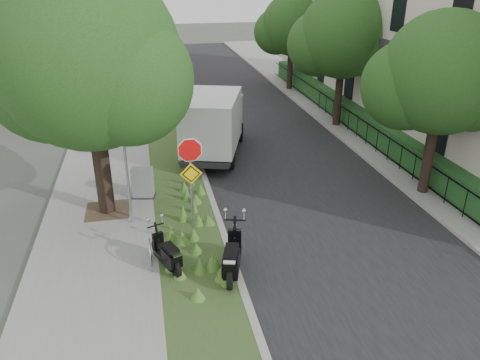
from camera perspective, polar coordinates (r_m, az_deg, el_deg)
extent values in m
plane|color=#4C5147|center=(13.88, 0.47, -7.90)|extent=(120.00, 120.00, 0.00)
cube|color=gray|center=(22.74, -15.61, 4.64)|extent=(3.50, 60.00, 0.12)
cube|color=#2C4E21|center=(22.70, -8.67, 5.25)|extent=(2.00, 60.00, 0.12)
cube|color=#9E9991|center=(22.76, -6.15, 5.46)|extent=(0.20, 60.00, 0.13)
cube|color=black|center=(23.36, 2.46, 5.92)|extent=(7.00, 60.00, 0.01)
cube|color=#9E9991|center=(24.40, 10.51, 6.50)|extent=(0.20, 60.00, 0.13)
cube|color=gray|center=(25.08, 14.14, 6.64)|extent=(3.20, 60.00, 0.12)
cylinder|color=black|center=(15.19, -16.78, 3.90)|extent=(0.52, 0.52, 4.48)
sphere|color=#194517|center=(14.51, -18.10, 14.00)|extent=(5.40, 5.40, 5.40)
sphere|color=#194517|center=(15.59, -22.04, 11.55)|extent=(4.05, 4.05, 4.05)
sphere|color=#194517|center=(13.88, -13.54, 11.79)|extent=(3.78, 3.78, 3.78)
cube|color=#473828|center=(16.08, -15.83, -3.56)|extent=(1.40, 1.40, 0.01)
cylinder|color=#A5A8AD|center=(14.29, -13.73, 1.92)|extent=(0.08, 0.08, 4.00)
torus|color=#A5A8AD|center=(12.87, -10.90, -8.61)|extent=(0.05, 0.77, 0.77)
cube|color=#A5A8AD|center=(12.77, -10.71, -10.83)|extent=(0.06, 0.06, 0.04)
cube|color=#A5A8AD|center=(13.37, -10.83, -9.07)|extent=(0.06, 0.06, 0.04)
cylinder|color=#A5A8AD|center=(13.42, -5.90, -1.32)|extent=(0.07, 0.07, 3.00)
cylinder|color=red|center=(12.90, -6.13, 3.62)|extent=(0.86, 0.03, 0.86)
cylinder|color=white|center=(12.91, -6.13, 3.65)|extent=(0.94, 0.02, 0.94)
cube|color=yellow|center=(13.16, -5.99, 0.78)|extent=(0.64, 0.03, 0.64)
cube|color=black|center=(24.39, 12.23, 8.81)|extent=(0.04, 24.00, 0.04)
cube|color=black|center=(24.61, 12.07, 7.02)|extent=(0.04, 24.00, 0.04)
cylinder|color=black|center=(24.51, 12.14, 7.80)|extent=(0.03, 0.03, 1.00)
cube|color=#17421F|center=(24.78, 13.65, 7.96)|extent=(1.00, 24.00, 1.10)
cube|color=beige|center=(25.85, 21.93, 15.18)|extent=(7.00, 26.00, 8.00)
cube|color=#2D2D33|center=(24.07, 14.64, 16.26)|extent=(0.25, 26.00, 0.60)
cube|color=maroon|center=(34.34, -24.61, 16.67)|extent=(9.00, 10.00, 8.00)
cylinder|color=black|center=(17.34, 22.28, 4.43)|extent=(0.36, 0.36, 3.81)
sphere|color=#194517|center=(16.76, 23.55, 11.86)|extent=(4.00, 4.00, 4.00)
sphere|color=#194517|center=(16.87, 19.57, 10.79)|extent=(3.00, 3.00, 3.00)
sphere|color=#194517|center=(16.92, 26.52, 10.03)|extent=(2.80, 2.80, 2.80)
cylinder|color=black|center=(24.05, 12.02, 11.24)|extent=(0.36, 0.36, 4.03)
sphere|color=#194517|center=(23.63, 12.55, 17.01)|extent=(4.20, 4.20, 4.20)
sphere|color=#194517|center=(23.92, 9.66, 16.05)|extent=(3.15, 3.15, 3.15)
sphere|color=#194517|center=(23.57, 14.92, 15.73)|extent=(2.94, 2.94, 2.94)
cylinder|color=black|center=(31.43, 6.16, 14.29)|extent=(0.36, 0.36, 3.64)
sphere|color=#194517|center=(31.12, 6.35, 18.29)|extent=(3.80, 3.80, 3.80)
sphere|color=#194517|center=(31.46, 4.43, 17.56)|extent=(2.85, 2.85, 2.85)
sphere|color=#194517|center=(30.96, 8.00, 17.47)|extent=(2.66, 2.66, 2.66)
cylinder|color=black|center=(13.25, -10.10, -8.21)|extent=(0.28, 0.49, 0.48)
cylinder|color=black|center=(12.38, -7.84, -10.64)|extent=(0.28, 0.49, 0.48)
cube|color=black|center=(12.76, -8.93, -9.41)|extent=(0.69, 1.10, 0.17)
cube|color=black|center=(12.39, -8.34, -9.27)|extent=(0.53, 0.68, 0.37)
cube|color=black|center=(12.30, -8.50, -8.24)|extent=(0.47, 0.62, 0.11)
cylinder|color=black|center=(12.98, -0.59, -8.28)|extent=(0.29, 0.59, 0.58)
cylinder|color=black|center=(11.85, -1.20, -11.88)|extent=(0.29, 0.59, 0.58)
cube|color=black|center=(12.35, -0.90, -10.06)|extent=(0.73, 1.34, 0.20)
cube|color=black|center=(11.88, -1.09, -10.06)|extent=(0.59, 0.81, 0.45)
cube|color=black|center=(11.76, -1.08, -8.74)|extent=(0.51, 0.74, 0.13)
cube|color=#262628|center=(20.27, -3.15, 4.41)|extent=(3.37, 5.40, 0.17)
cube|color=#B7BABC|center=(21.86, -2.40, 8.16)|extent=(2.27, 1.87, 1.53)
cube|color=silver|center=(19.40, -3.47, 7.19)|extent=(3.11, 4.09, 2.10)
cube|color=#262628|center=(16.74, -11.62, -1.89)|extent=(0.88, 0.67, 0.04)
cube|color=gray|center=(16.53, -11.77, -0.31)|extent=(0.77, 0.57, 1.05)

